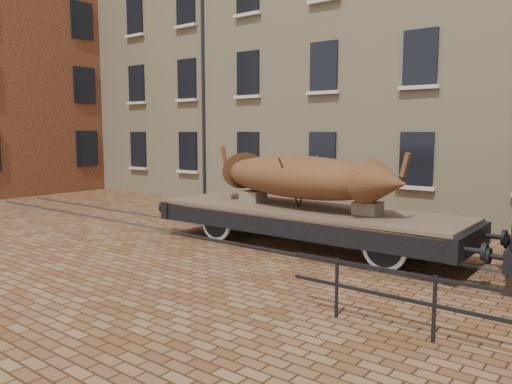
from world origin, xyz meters
The scene contains 4 objects.
ground centered at (0.00, 0.00, 0.00)m, with size 90.00×90.00×0.00m, color #57321A.
rail_track centered at (0.00, 0.00, 0.03)m, with size 30.00×1.52×0.06m.
flatcar_wagon centered at (-0.04, 0.00, 0.87)m, with size 9.25×2.51×1.40m.
iron_boat centered at (-0.26, 0.00, 1.89)m, with size 6.33×2.56×1.53m.
Camera 1 is at (6.88, -10.88, 3.06)m, focal length 35.00 mm.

